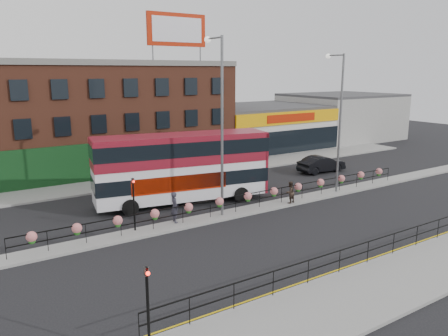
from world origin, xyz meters
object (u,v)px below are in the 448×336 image
car (322,164)px  pedestrian_b (290,192)px  pedestrian_a (175,207)px  lamp_column_east (338,111)px  lamp_column_west (220,112)px  double_decker_bus (182,161)px

car → pedestrian_b: bearing=125.8°
car → pedestrian_a: size_ratio=2.49×
pedestrian_a → lamp_column_east: 14.89m
lamp_column_west → lamp_column_east: lamp_column_west is taller
pedestrian_a → lamp_column_west: (3.26, -0.12, 5.80)m
car → lamp_column_west: (-15.00, -5.59, 6.13)m
double_decker_bus → lamp_column_east: bearing=-19.2°
pedestrian_a → lamp_column_west: 6.65m
pedestrian_b → pedestrian_a: bearing=-13.9°
double_decker_bus → car: 15.95m
lamp_column_east → double_decker_bus: bearing=160.8°
pedestrian_b → lamp_column_west: lamp_column_west is taller
pedestrian_b → lamp_column_east: (5.14, 0.62, 5.48)m
lamp_column_west → pedestrian_b: bearing=-7.1°
double_decker_bus → car: size_ratio=2.63×
lamp_column_west → car: bearing=20.4°
car → lamp_column_west: bearing=112.7°
double_decker_bus → pedestrian_b: size_ratio=8.06×
lamp_column_west → lamp_column_east: bearing=-0.4°
pedestrian_a → pedestrian_b: size_ratio=1.23×
lamp_column_east → lamp_column_west: bearing=179.6°
lamp_column_west → double_decker_bus: bearing=100.1°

